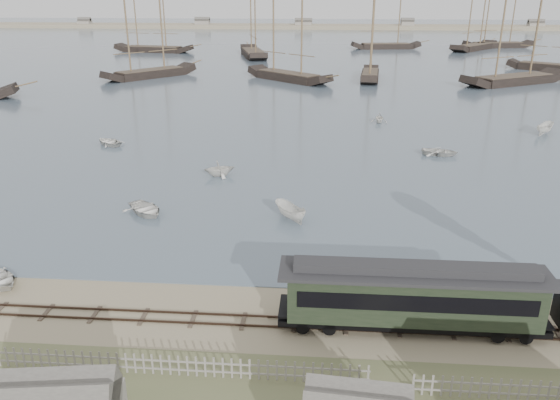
{
  "coord_description": "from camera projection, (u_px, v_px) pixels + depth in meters",
  "views": [
    {
      "loc": [
        0.28,
        -29.04,
        18.3
      ],
      "look_at": [
        -2.68,
        8.9,
        3.5
      ],
      "focal_mm": 35.0,
      "sensor_mm": 36.0,
      "label": 1
    }
  ],
  "objects": [
    {
      "name": "ground",
      "position": [
        312.0,
        306.0,
        33.64
      ],
      "size": [
        600.0,
        600.0,
        0.0
      ],
      "primitive_type": "plane",
      "color": "tan",
      "rests_on": "ground"
    },
    {
      "name": "harbor_water",
      "position": [
        323.0,
        44.0,
        191.59
      ],
      "size": [
        600.0,
        336.0,
        0.06
      ],
      "primitive_type": "cube",
      "color": "#414F5D",
      "rests_on": "ground"
    },
    {
      "name": "rail_track",
      "position": [
        311.0,
        324.0,
        31.76
      ],
      "size": [
        120.0,
        1.8,
        0.16
      ],
      "color": "#31231B",
      "rests_on": "ground"
    },
    {
      "name": "picket_fence_west",
      "position": [
        180.0,
        375.0,
        27.6
      ],
      "size": [
        19.0,
        0.1,
        1.2
      ],
      "primitive_type": null,
      "color": "gray",
      "rests_on": "ground"
    },
    {
      "name": "far_spit",
      "position": [
        324.0,
        28.0,
        265.94
      ],
      "size": [
        500.0,
        20.0,
        1.8
      ],
      "primitive_type": "cube",
      "color": "tan",
      "rests_on": "ground"
    },
    {
      "name": "passenger_coach",
      "position": [
        412.0,
        295.0,
        30.54
      ],
      "size": [
        14.96,
        2.88,
        3.63
      ],
      "color": "black",
      "rests_on": "ground"
    },
    {
      "name": "rowboat_0",
      "position": [
        146.0,
        209.0,
        47.07
      ],
      "size": [
        5.18,
        5.18,
        0.88
      ],
      "primitive_type": "imported",
      "rotation": [
        0.0,
        0.0,
        0.79
      ],
      "color": "silver",
      "rests_on": "harbor_water"
    },
    {
      "name": "rowboat_1",
      "position": [
        219.0,
        168.0,
        56.51
      ],
      "size": [
        3.71,
        3.96,
        1.67
      ],
      "primitive_type": "imported",
      "rotation": [
        0.0,
        0.0,
        1.95
      ],
      "color": "silver",
      "rests_on": "harbor_water"
    },
    {
      "name": "rowboat_2",
      "position": [
        290.0,
        212.0,
        45.82
      ],
      "size": [
        3.64,
        3.44,
        1.41
      ],
      "primitive_type": "imported",
      "rotation": [
        0.0,
        0.0,
        3.86
      ],
      "color": "silver",
      "rests_on": "harbor_water"
    },
    {
      "name": "rowboat_3",
      "position": [
        440.0,
        152.0,
        63.67
      ],
      "size": [
        3.76,
        4.66,
        0.85
      ],
      "primitive_type": "imported",
      "rotation": [
        0.0,
        0.0,
        1.36
      ],
      "color": "silver",
      "rests_on": "harbor_water"
    },
    {
      "name": "rowboat_5",
      "position": [
        544.0,
        129.0,
        72.78
      ],
      "size": [
        4.02,
        3.67,
        1.53
      ],
      "primitive_type": "imported",
      "rotation": [
        0.0,
        0.0,
        2.46
      ],
      "color": "silver",
      "rests_on": "harbor_water"
    },
    {
      "name": "rowboat_6",
      "position": [
        109.0,
        142.0,
        67.97
      ],
      "size": [
        4.63,
        4.88,
        0.82
      ],
      "primitive_type": "imported",
      "rotation": [
        0.0,
        0.0,
        4.08
      ],
      "color": "silver",
      "rests_on": "harbor_water"
    },
    {
      "name": "rowboat_7",
      "position": [
        379.0,
        118.0,
        79.06
      ],
      "size": [
        2.88,
        2.52,
        1.44
      ],
      "primitive_type": "imported",
      "rotation": [
        0.0,
        0.0,
        6.22
      ],
      "color": "silver",
      "rests_on": "harbor_water"
    },
    {
      "name": "schooner_1",
      "position": [
        146.0,
        30.0,
        115.94
      ],
      "size": [
        18.06,
        19.72,
        20.0
      ],
      "primitive_type": null,
      "rotation": [
        0.0,
        0.0,
        0.86
      ],
      "color": "black",
      "rests_on": "harbor_water"
    },
    {
      "name": "schooner_2",
      "position": [
        289.0,
        31.0,
        111.85
      ],
      "size": [
        19.43,
        18.08,
        20.0
      ],
      "primitive_type": null,
      "rotation": [
        0.0,
        0.0,
        -0.73
      ],
      "color": "black",
      "rests_on": "harbor_water"
    },
    {
      "name": "schooner_3",
      "position": [
        373.0,
        31.0,
        112.91
      ],
      "size": [
        5.63,
        17.3,
        20.0
      ],
      "primitive_type": null,
      "rotation": [
        0.0,
        0.0,
        1.47
      ],
      "color": "black",
      "rests_on": "harbor_water"
    },
    {
      "name": "schooner_4",
      "position": [
        521.0,
        33.0,
        107.87
      ],
      "size": [
        24.65,
        17.73,
        20.0
      ],
      "primitive_type": null,
      "rotation": [
        0.0,
        0.0,
        0.53
      ],
      "color": "black",
      "rests_on": "harbor_water"
    },
    {
      "name": "schooner_5",
      "position": [
        555.0,
        27.0,
        125.62
      ],
      "size": [
        17.38,
        14.02,
        20.0
      ],
      "primitive_type": null,
      "rotation": [
        0.0,
        0.0,
        -0.62
      ],
      "color": "black",
      "rests_on": "harbor_water"
    },
    {
      "name": "schooner_6",
      "position": [
        151.0,
        18.0,
        163.6
      ],
      "size": [
        25.16,
        9.79,
        20.0
      ],
      "primitive_type": null,
      "rotation": [
        0.0,
        0.0,
        -0.17
      ],
      "color": "black",
      "rests_on": "harbor_water"
    },
    {
      "name": "schooner_7",
      "position": [
        253.0,
        20.0,
        152.69
      ],
      "size": [
        11.74,
        25.69,
        20.0
      ],
      "primitive_type": null,
      "rotation": [
        0.0,
        0.0,
        1.82
      ],
      "color": "black",
      "rests_on": "harbor_water"
    },
    {
      "name": "schooner_8",
      "position": [
        388.0,
        16.0,
        172.5
      ],
      "size": [
        22.58,
        8.24,
        20.0
      ],
      "primitive_type": null,
      "rotation": [
        0.0,
        0.0,
        0.15
      ],
      "color": "black",
      "rests_on": "harbor_water"
    },
    {
      "name": "schooner_9",
      "position": [
        478.0,
        17.0,
        169.36
      ],
      "size": [
        19.52,
        22.38,
        20.0
      ],
      "primitive_type": null,
      "rotation": [
        0.0,
        0.0,
        0.89
      ],
      "color": "black",
      "rests_on": "harbor_water"
    },
    {
      "name": "schooner_10",
      "position": [
        502.0,
        16.0,
        176.01
      ],
      "size": [
        23.3,
        9.05,
        20.0
      ],
      "primitive_type": null,
      "rotation": [
        0.0,
        0.0,
        0.17
      ],
      "color": "black",
      "rests_on": "harbor_water"
    }
  ]
}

